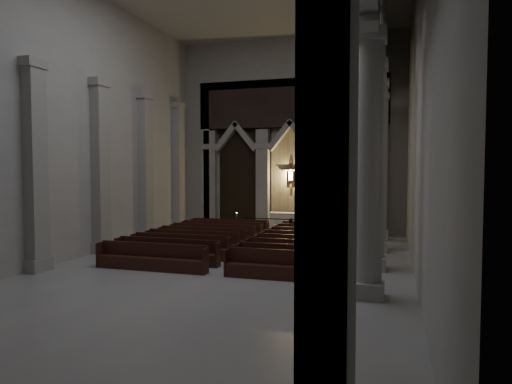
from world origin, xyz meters
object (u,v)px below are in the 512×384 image
candle_stand_right (334,230)px  worshipper (291,231)px  altar (285,221)px  altar_rail (284,224)px  candle_stand_left (237,228)px  pews (252,246)px

candle_stand_right → worshipper: worshipper is taller
altar → altar_rail: bearing=-81.8°
altar → candle_stand_left: candle_stand_left is taller
pews → candle_stand_right: bearing=65.2°
altar_rail → candle_stand_right: 3.00m
altar_rail → candle_stand_left: bearing=-170.9°
altar_rail → worshipper: 3.13m
candle_stand_right → pews: size_ratio=0.13×
pews → worshipper: 3.69m
altar → worshipper: worshipper is taller
candle_stand_left → candle_stand_right: (5.81, 0.43, 0.00)m
altar → candle_stand_right: size_ratio=1.58×
candle_stand_left → candle_stand_right: 5.82m
altar_rail → candle_stand_right: bearing=-0.4°
pews → worshipper: size_ratio=7.75×
pews → worshipper: worshipper is taller
altar_rail → pews: bearing=-90.0°
altar_rail → pews: pews is taller
altar → candle_stand_right: bearing=-21.3°
altar → worshipper: (1.24, -4.15, -0.02)m
altar_rail → pews: (0.00, -6.47, -0.29)m
altar_rail → candle_stand_left: 2.87m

